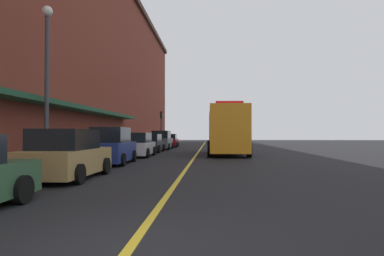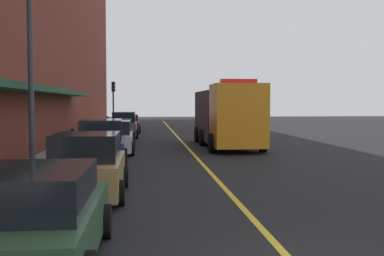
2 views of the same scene
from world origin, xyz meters
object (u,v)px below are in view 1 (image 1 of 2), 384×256
object	(u,v)px
parked_car_2	(112,147)
street_lamp_left	(47,68)
parking_meter_0	(153,138)
parking_meter_2	(96,143)
parked_car_5	(162,141)
traffic_light_near	(161,122)
utility_truck	(226,131)
parked_car_6	(170,141)
parked_car_1	(67,156)
parking_meter_3	(141,139)
parked_car_3	(137,145)
parked_car_4	(151,144)

from	to	relation	value
parked_car_2	street_lamp_left	distance (m)	5.06
parking_meter_0	parking_meter_2	world-z (taller)	same
parked_car_5	parking_meter_2	bearing A→B (deg)	174.35
traffic_light_near	utility_truck	bearing A→B (deg)	-65.48
parked_car_6	traffic_light_near	world-z (taller)	traffic_light_near
parked_car_1	parking_meter_3	xyz separation A→B (m)	(-1.45, 18.94, 0.25)
parked_car_5	parked_car_6	distance (m)	5.91
parked_car_3	parking_meter_2	xyz separation A→B (m)	(-1.39, -4.11, 0.29)
parked_car_2	parking_meter_2	distance (m)	1.92
parking_meter_0	utility_truck	bearing A→B (deg)	-54.50
street_lamp_left	traffic_light_near	distance (m)	28.28
parked_car_1	parked_car_2	size ratio (longest dim) A/B	0.96
parked_car_6	utility_truck	distance (m)	15.21
parked_car_1	street_lamp_left	xyz separation A→B (m)	(-2.05, 2.54, 3.59)
parked_car_3	parked_car_5	world-z (taller)	parked_car_5
parked_car_2	parking_meter_0	size ratio (longest dim) A/B	3.29
parked_car_5	parked_car_6	xyz separation A→B (m)	(0.07, 5.90, -0.13)
parked_car_1	utility_truck	size ratio (longest dim) A/B	0.45
parked_car_1	parked_car_4	size ratio (longest dim) A/B	0.95
traffic_light_near	parked_car_4	bearing A→B (deg)	-84.91
parked_car_6	parking_meter_3	bearing A→B (deg)	168.72
parked_car_3	utility_truck	world-z (taller)	utility_truck
parking_meter_2	parked_car_2	bearing A→B (deg)	-46.48
utility_truck	parking_meter_2	distance (m)	10.50
utility_truck	traffic_light_near	xyz separation A→B (m)	(-7.58, 16.61, 1.37)
parked_car_3	parked_car_6	xyz separation A→B (m)	(0.11, 16.94, -0.03)
parked_car_5	parking_meter_2	xyz separation A→B (m)	(-1.43, -15.14, 0.19)
parked_car_4	parking_meter_3	world-z (taller)	parked_car_4
parking_meter_2	parking_meter_3	bearing A→B (deg)	90.00
parked_car_2	traffic_light_near	distance (m)	25.30
parked_car_5	parking_meter_0	bearing A→B (deg)	27.24
parked_car_6	parking_meter_0	bearing A→B (deg)	152.74
parked_car_5	traffic_light_near	xyz separation A→B (m)	(-1.36, 8.64, 2.28)
parked_car_6	traffic_light_near	bearing A→B (deg)	25.80
parked_car_2	parked_car_5	world-z (taller)	parked_car_2
parked_car_6	utility_truck	bearing A→B (deg)	-158.07
parked_car_4	parking_meter_0	xyz separation A→B (m)	(-1.32, 8.20, 0.32)
parked_car_6	parking_meter_0	world-z (taller)	parked_car_6
parking_meter_0	parking_meter_2	size ratio (longest dim) A/B	1.00
parked_car_3	utility_truck	bearing A→B (deg)	-64.54
parked_car_1	parked_car_5	distance (m)	22.15
utility_truck	parked_car_5	bearing A→B (deg)	-142.71
parked_car_5	parking_meter_0	size ratio (longest dim) A/B	3.53
parked_car_6	street_lamp_left	bearing A→B (deg)	173.35
parking_meter_2	traffic_light_near	world-z (taller)	traffic_light_near
parked_car_4	traffic_light_near	world-z (taller)	traffic_light_near
parked_car_5	utility_truck	size ratio (longest dim) A/B	0.50
parking_meter_0	traffic_light_near	world-z (taller)	traffic_light_near
parked_car_1	parking_meter_2	xyz separation A→B (m)	(-1.45, 7.01, 0.25)
parked_car_3	utility_truck	size ratio (longest dim) A/B	0.45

